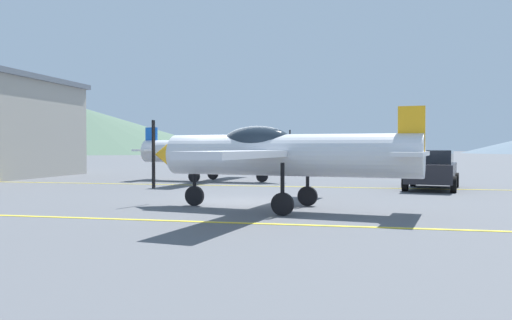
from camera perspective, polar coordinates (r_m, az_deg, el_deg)
name	(u,v)px	position (r m, az deg, el deg)	size (l,w,h in m)	color
ground_plane	(242,204)	(16.16, -1.58, -4.80)	(400.00, 400.00, 0.00)	#54565B
apron_line_near	(201,222)	(12.35, -6.03, -6.73)	(80.00, 0.16, 0.01)	yellow
apron_line_far	(280,186)	(23.11, 2.65, -2.90)	(80.00, 0.16, 0.01)	yellow
airplane_near	(278,154)	(14.56, 2.43, 0.71)	(8.17, 9.35, 2.80)	silver
airplane_mid	(213,150)	(26.77, -4.71, 1.05)	(8.15, 9.36, 2.80)	silver
car_sedan	(432,169)	(22.84, 18.68, -0.92)	(2.63, 4.56, 1.62)	black
hill_left	(78,130)	(155.89, -18.88, 3.15)	(89.11, 89.11, 13.16)	#4C6651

